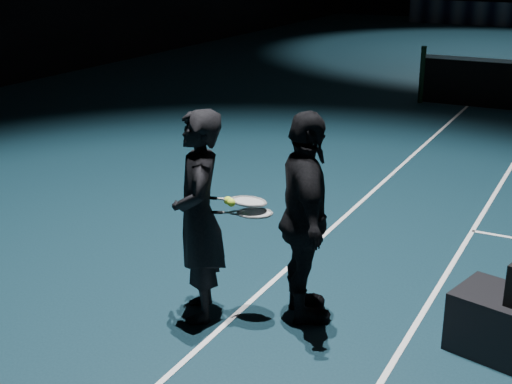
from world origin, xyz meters
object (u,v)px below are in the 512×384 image
Objects in this scene: player_b at (305,219)px; racket_lower at (255,213)px; tennis_balls at (230,199)px; player_a at (199,217)px; racket_upper at (249,201)px.

player_b reaches higher than racket_lower.
tennis_balls reaches higher than racket_lower.
player_b is (0.77, 0.35, 0.00)m from player_a.
player_a reaches higher than racket_lower.
racket_upper is 0.15m from tennis_balls.
tennis_balls is at bearing 83.84° from player_a.
racket_upper is (-0.06, 0.02, 0.08)m from racket_lower.
player_b is 0.40m from racket_lower.
tennis_balls is at bearing 178.53° from racket_lower.
racket_lower is at bearing 81.34° from player_b.
tennis_balls reaches higher than racket_upper.
racket_lower is 1.00× the size of racket_upper.
racket_upper reaches higher than racket_lower.
racket_lower is at bearing 82.72° from player_a.
player_a is 0.30m from tennis_balls.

